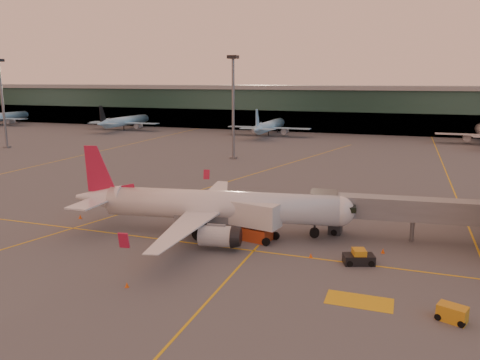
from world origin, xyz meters
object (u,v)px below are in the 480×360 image
(main_airplane, at_px, (211,207))
(gpu_cart, at_px, (452,314))
(catering_truck, at_px, (255,218))
(pushback_tug, at_px, (359,258))

(main_airplane, xyz_separation_m, gpu_cart, (27.76, -14.39, -2.97))
(catering_truck, distance_m, gpu_cart, 25.82)
(catering_truck, relative_size, pushback_tug, 1.82)
(main_airplane, height_order, gpu_cart, main_airplane)
(main_airplane, bearing_deg, pushback_tug, -21.85)
(pushback_tug, bearing_deg, main_airplane, 147.86)
(pushback_tug, bearing_deg, catering_truck, 143.98)
(gpu_cart, bearing_deg, catering_truck, 167.87)
(main_airplane, height_order, pushback_tug, main_airplane)
(catering_truck, height_order, pushback_tug, catering_truck)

